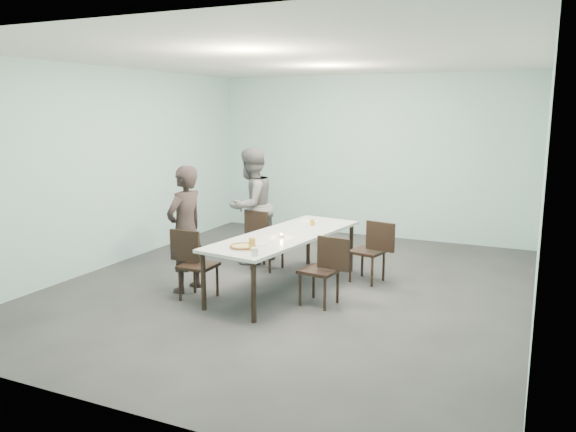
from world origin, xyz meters
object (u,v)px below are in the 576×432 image
at_px(diner_far, 251,206).
at_px(pizza, 243,247).
at_px(chair_far_left, 262,236).
at_px(water_tumbler, 255,252).
at_px(side_plate, 261,244).
at_px(chair_near_right, 325,266).
at_px(chair_far_right, 373,247).
at_px(table, 285,238).
at_px(beer_glass, 252,244).
at_px(tealight, 281,236).
at_px(chair_near_left, 193,260).
at_px(diner_near, 185,229).
at_px(amber_tumbler, 312,222).

xyz_separation_m(diner_far, pizza, (0.91, -1.90, -0.13)).
relative_size(chair_far_left, water_tumbler, 9.67).
bearing_deg(side_plate, chair_near_right, 19.73).
height_order(chair_far_left, water_tumbler, chair_far_left).
bearing_deg(chair_far_right, water_tumbler, 78.55).
relative_size(table, beer_glass, 18.01).
distance_m(table, tealight, 0.23).
xyz_separation_m(table, chair_far_left, (-0.73, 0.76, -0.19)).
xyz_separation_m(chair_near_left, diner_near, (-0.25, 0.22, 0.33)).
xyz_separation_m(chair_near_right, diner_far, (-1.76, 1.39, 0.40)).
bearing_deg(table, chair_near_right, -29.27).
relative_size(table, pizza, 7.95).
bearing_deg(chair_near_right, pizza, 37.86).
bearing_deg(chair_near_right, diner_near, 13.28).
xyz_separation_m(chair_far_left, beer_glass, (0.76, -1.73, 0.32)).
height_order(chair_near_right, water_tumbler, chair_near_right).
xyz_separation_m(table, tealight, (0.04, -0.21, 0.08)).
bearing_deg(chair_near_right, table, -22.21).
height_order(diner_near, pizza, diner_near).
bearing_deg(chair_near_left, chair_far_left, 82.13).
height_order(diner_far, tealight, diner_far).
distance_m(table, chair_far_right, 1.25).
xyz_separation_m(chair_far_left, diner_far, (-0.31, 0.23, 0.40)).
height_order(chair_far_left, pizza, chair_far_left).
bearing_deg(tealight, amber_tumbler, 85.59).
relative_size(chair_near_left, amber_tumbler, 10.88).
relative_size(chair_far_left, chair_far_right, 1.00).
bearing_deg(chair_near_left, pizza, -7.87).
distance_m(chair_far_right, pizza, 2.01).
height_order(chair_near_right, side_plate, chair_near_right).
height_order(table, pizza, pizza).
xyz_separation_m(diner_near, diner_far, (0.12, 1.60, 0.07)).
xyz_separation_m(table, chair_far_right, (0.98, 0.74, -0.19)).
bearing_deg(beer_glass, amber_tumbler, 87.01).
bearing_deg(chair_far_right, diner_near, 44.22).
relative_size(table, diner_far, 1.50).
distance_m(chair_far_right, diner_far, 2.08).
height_order(chair_near_left, tealight, chair_near_left).
height_order(side_plate, amber_tumbler, amber_tumbler).
bearing_deg(tealight, diner_far, 132.18).
bearing_deg(chair_near_right, water_tumbler, 60.58).
bearing_deg(beer_glass, chair_near_left, 170.90).
distance_m(chair_far_right, water_tumbler, 2.09).
bearing_deg(diner_near, tealight, 116.11).
bearing_deg(chair_far_left, water_tumbler, -56.69).
bearing_deg(beer_glass, pizza, 158.46).
relative_size(chair_near_right, amber_tumbler, 10.88).
bearing_deg(table, diner_near, -152.36).
xyz_separation_m(side_plate, beer_glass, (0.05, -0.30, 0.07)).
xyz_separation_m(chair_near_left, diner_far, (-0.13, 1.81, 0.40)).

